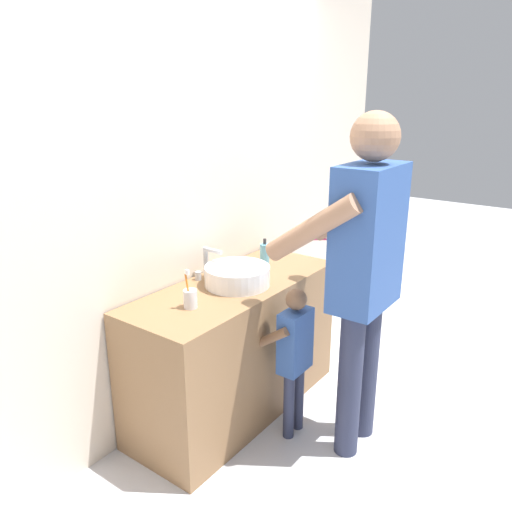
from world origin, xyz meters
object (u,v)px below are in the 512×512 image
toothbrush_cup (190,298)px  adult_parent (363,259)px  soap_bottle (265,254)px  child_toddler (294,349)px

toothbrush_cup → adult_parent: 0.88m
soap_bottle → adult_parent: (-0.26, -0.77, 0.19)m
soap_bottle → toothbrush_cup: bearing=-173.1°
soap_bottle → child_toddler: (-0.39, -0.47, -0.35)m
child_toddler → soap_bottle: bearing=50.3°
adult_parent → child_toddler: bearing=113.9°
soap_bottle → adult_parent: bearing=-108.3°
soap_bottle → adult_parent: adult_parent is taller
toothbrush_cup → soap_bottle: toothbrush_cup is taller
soap_bottle → child_toddler: size_ratio=0.19×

